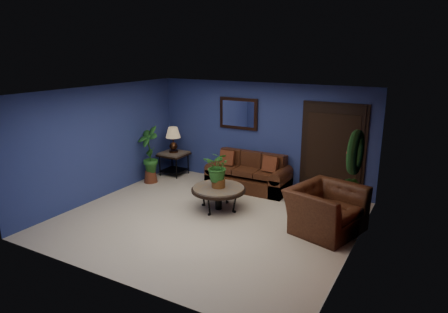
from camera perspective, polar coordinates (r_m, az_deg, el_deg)
The scene contains 18 objects.
floor at distance 7.98m, azimuth -2.34°, elevation -8.97°, with size 5.50×5.50×0.00m, color beige.
wall_back at distance 9.71m, azimuth 5.31°, elevation 3.15°, with size 5.50×0.04×2.50m, color navy.
wall_left at distance 9.26m, azimuth -17.11°, elevation 1.94°, with size 0.04×5.00×2.50m, color navy.
wall_right_brick at distance 6.60m, azimuth 18.39°, elevation -3.37°, with size 0.04×5.00×2.50m, color maroon.
ceiling at distance 7.32m, azimuth -2.55°, elevation 9.19°, with size 5.50×5.00×0.02m, color white.
crown_molding at distance 6.35m, azimuth 19.01°, elevation 6.83°, with size 0.03×5.00×0.14m, color white.
wall_mirror at distance 9.84m, azimuth 2.07°, elevation 6.15°, with size 1.02×0.06×0.77m, color #3C2113.
closet_door at distance 9.18m, azimuth 15.22°, elevation 0.69°, with size 1.44×0.06×2.18m, color black.
wreath at distance 6.54m, azimuth 18.28°, elevation 0.57°, with size 0.72×0.72×0.16m, color black.
sofa at distance 9.62m, azimuth 3.66°, elevation -2.88°, with size 1.94×0.84×0.87m.
coffee_table at distance 8.31m, azimuth -0.80°, elevation -4.78°, with size 1.13×1.13×0.48m.
end_table at distance 10.65m, azimuth -7.18°, elevation -0.14°, with size 0.68×0.68×0.62m.
table_lamp at distance 10.51m, azimuth -7.28°, elevation 2.82°, with size 0.39×0.39×0.65m.
side_chair at distance 9.54m, azimuth 4.48°, elevation -1.81°, with size 0.42×0.42×0.85m.
armchair at distance 7.59m, azimuth 14.35°, elevation -7.35°, with size 1.28×1.12×0.83m, color #492814.
coffee_plant at distance 8.16m, azimuth -0.81°, elevation -1.59°, with size 0.64×0.58×0.77m.
floor_plant at distance 8.45m, azimuth 17.44°, elevation -5.24°, with size 0.43×0.39×0.80m.
tall_plant at distance 10.05m, azimuth -10.61°, elevation 0.55°, with size 0.72×0.60×1.43m.
Camera 1 is at (3.83, -6.19, 3.26)m, focal length 32.00 mm.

